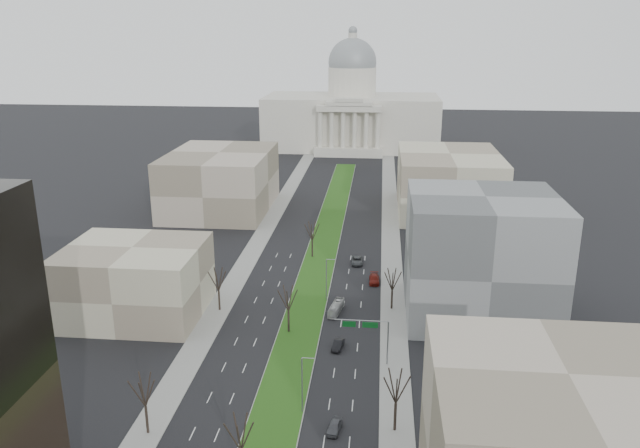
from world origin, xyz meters
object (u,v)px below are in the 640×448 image
Objects in this scene: car_black at (338,345)px; car_red at (374,279)px; box_van at (336,308)px; car_grey_near at (335,426)px; car_grey_far at (357,261)px.

car_red reaches higher than car_black.
car_grey_near is at bearing -76.25° from box_van.
car_grey_far reaches higher than car_black.
box_van reaches higher than car_red.
car_grey_near is 0.58× the size of box_van.
car_red reaches higher than car_grey_near.
box_van is at bearing 103.50° from car_grey_near.
car_grey_near is 0.76× the size of car_grey_far.
car_red is at bearing 87.76° from car_black.
car_grey_far is at bearing 99.22° from car_grey_near.
box_van is at bearing -99.52° from car_grey_far.
car_grey_near is 38.27m from box_van.
car_red is 0.76× the size of box_van.
box_van is (-1.42, 14.53, 0.29)m from car_black.
car_grey_far is (1.60, 41.82, 0.05)m from car_black.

